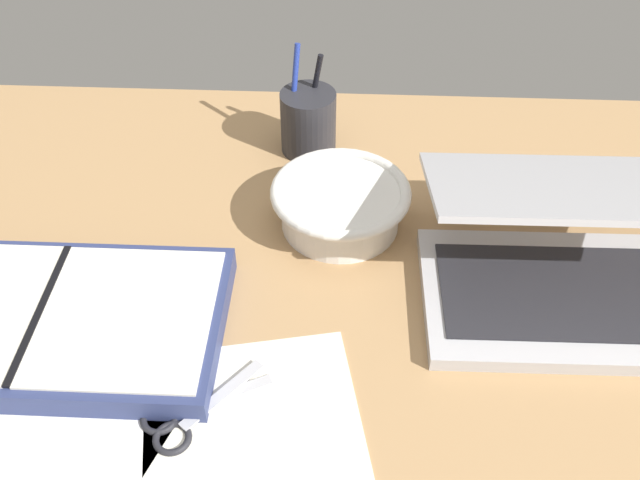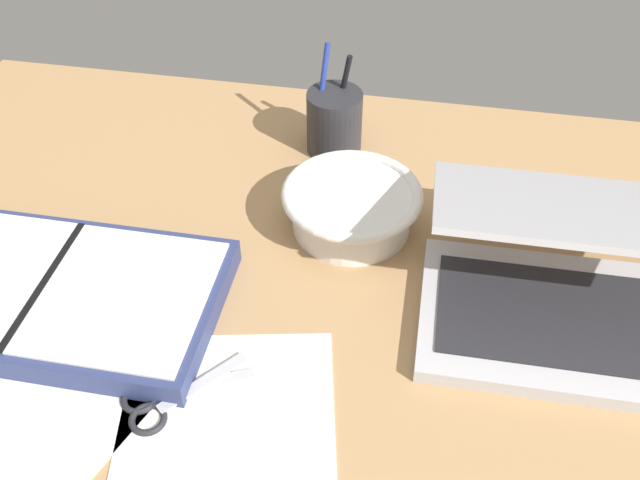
% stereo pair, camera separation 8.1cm
% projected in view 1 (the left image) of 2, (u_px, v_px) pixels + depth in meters
% --- Properties ---
extents(desk_top, '(1.40, 1.00, 0.02)m').
position_uv_depth(desk_top, '(364.00, 335.00, 0.81)').
color(desk_top, tan).
rests_on(desk_top, ground).
extents(laptop, '(0.32, 0.28, 0.15)m').
position_uv_depth(laptop, '(564.00, 259.00, 0.82)').
color(laptop, '#B7B7BC').
rests_on(laptop, desk_top).
extents(bowl, '(0.18, 0.18, 0.06)m').
position_uv_depth(bowl, '(340.00, 204.00, 0.91)').
color(bowl, silver).
rests_on(bowl, desk_top).
extents(pen_cup, '(0.08, 0.08, 0.16)m').
position_uv_depth(pen_cup, '(308.00, 121.00, 1.02)').
color(pen_cup, '#28282D').
rests_on(pen_cup, desk_top).
extents(planner, '(0.40, 0.22, 0.04)m').
position_uv_depth(planner, '(44.00, 321.00, 0.79)').
color(planner, navy).
rests_on(planner, desk_top).
extents(scissors, '(0.13, 0.12, 0.01)m').
position_uv_depth(scissors, '(181.00, 419.00, 0.71)').
color(scissors, '#B7B7BC').
rests_on(scissors, desk_top).
extents(paper_sheet_front, '(0.27, 0.33, 0.00)m').
position_uv_depth(paper_sheet_front, '(257.00, 464.00, 0.68)').
color(paper_sheet_front, silver).
rests_on(paper_sheet_front, desk_top).
extents(paper_sheet_beside_planner, '(0.29, 0.34, 0.00)m').
position_uv_depth(paper_sheet_beside_planner, '(50.00, 444.00, 0.69)').
color(paper_sheet_beside_planner, white).
rests_on(paper_sheet_beside_planner, desk_top).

